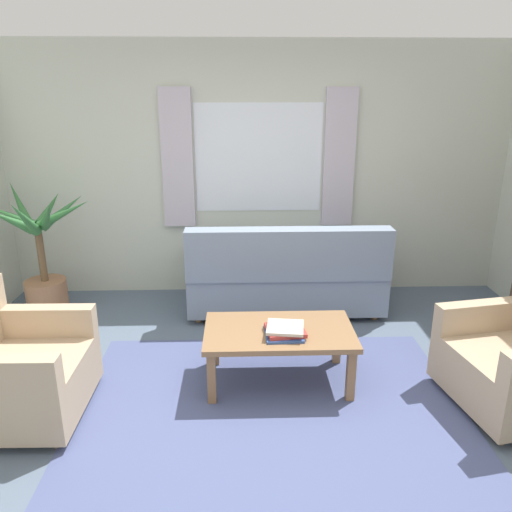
# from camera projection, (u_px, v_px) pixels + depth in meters

# --- Properties ---
(ground_plane) EXTENTS (6.24, 6.24, 0.00)m
(ground_plane) POSITION_uv_depth(u_px,v_px,m) (270.00, 406.00, 3.52)
(ground_plane) COLOR slate
(wall_back) EXTENTS (5.32, 0.12, 2.60)m
(wall_back) POSITION_uv_depth(u_px,v_px,m) (258.00, 172.00, 5.25)
(wall_back) COLOR beige
(wall_back) RESTS_ON ground_plane
(window_with_curtains) EXTENTS (1.98, 0.07, 1.40)m
(window_with_curtains) POSITION_uv_depth(u_px,v_px,m) (259.00, 158.00, 5.13)
(window_with_curtains) COLOR white
(area_rug) EXTENTS (2.69, 1.97, 0.01)m
(area_rug) POSITION_uv_depth(u_px,v_px,m) (270.00, 405.00, 3.52)
(area_rug) COLOR #4C5684
(area_rug) RESTS_ON ground_plane
(couch) EXTENTS (1.90, 0.82, 0.92)m
(couch) POSITION_uv_depth(u_px,v_px,m) (286.00, 276.00, 4.94)
(couch) COLOR gray
(couch) RESTS_ON ground_plane
(armchair_left) EXTENTS (0.83, 0.85, 0.88)m
(armchair_left) POSITION_uv_depth(u_px,v_px,m) (12.00, 369.00, 3.32)
(armchair_left) COLOR tan
(armchair_left) RESTS_ON ground_plane
(coffee_table) EXTENTS (1.10, 0.64, 0.44)m
(coffee_table) POSITION_uv_depth(u_px,v_px,m) (279.00, 336.00, 3.70)
(coffee_table) COLOR olive
(coffee_table) RESTS_ON ground_plane
(book_stack_on_table) EXTENTS (0.30, 0.29, 0.07)m
(book_stack_on_table) POSITION_uv_depth(u_px,v_px,m) (285.00, 330.00, 3.59)
(book_stack_on_table) COLOR #335199
(book_stack_on_table) RESTS_ON coffee_table
(potted_plant) EXTENTS (1.01, 1.10, 1.30)m
(potted_plant) POSITION_uv_depth(u_px,v_px,m) (42.00, 259.00, 4.83)
(potted_plant) COLOR #9E6B4C
(potted_plant) RESTS_ON ground_plane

